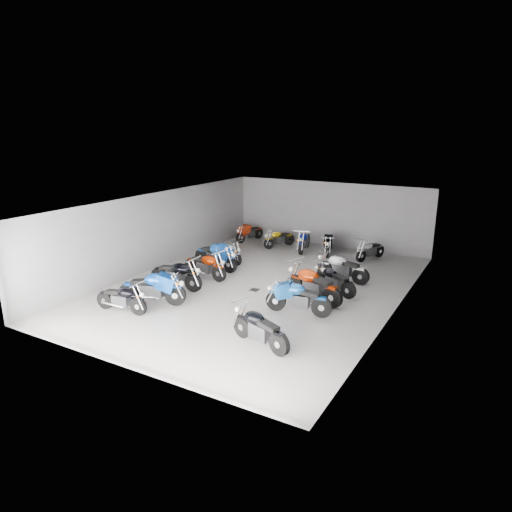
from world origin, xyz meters
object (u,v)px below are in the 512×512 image
at_px(motorcycle_left_d, 205,265).
at_px(motorcycle_right_a, 259,328).
at_px(motorcycle_back_c, 304,241).
at_px(motorcycle_back_e, 370,250).
at_px(motorcycle_back_d, 329,243).
at_px(motorcycle_left_f, 226,252).
at_px(motorcycle_back_b, 279,238).
at_px(motorcycle_right_f, 342,268).
at_px(motorcycle_right_e, 333,280).
at_px(motorcycle_back_a, 249,232).
at_px(drain_grate, 254,290).
at_px(motorcycle_left_b, 153,288).
at_px(motorcycle_left_e, 216,256).
at_px(motorcycle_right_d, 313,285).
at_px(motorcycle_left_a, 122,298).
at_px(motorcycle_left_c, 176,275).
at_px(motorcycle_right_c, 298,298).

height_order(motorcycle_left_d, motorcycle_right_a, motorcycle_left_d).
bearing_deg(motorcycle_back_c, motorcycle_left_d, 60.85).
xyz_separation_m(motorcycle_left_d, motorcycle_back_e, (4.94, 5.80, -0.07)).
bearing_deg(motorcycle_right_a, motorcycle_back_d, 27.56).
distance_m(motorcycle_left_f, motorcycle_back_b, 3.63).
distance_m(motorcycle_right_a, motorcycle_right_f, 6.35).
height_order(motorcycle_right_e, motorcycle_back_a, motorcycle_right_e).
xyz_separation_m(drain_grate, motorcycle_right_a, (2.33, -3.78, 0.50)).
relative_size(motorcycle_left_b, motorcycle_back_c, 1.09).
bearing_deg(motorcycle_back_d, motorcycle_left_b, 53.99).
height_order(motorcycle_left_e, motorcycle_right_d, motorcycle_right_d).
relative_size(motorcycle_left_a, motorcycle_back_d, 0.95).
relative_size(motorcycle_left_f, motorcycle_back_d, 0.95).
distance_m(motorcycle_left_a, motorcycle_right_f, 8.29).
xyz_separation_m(motorcycle_right_a, motorcycle_back_b, (-4.35, 9.75, -0.06)).
distance_m(motorcycle_left_f, motorcycle_right_a, 8.08).
distance_m(drain_grate, motorcycle_left_a, 4.79).
distance_m(motorcycle_left_a, motorcycle_right_d, 6.39).
xyz_separation_m(motorcycle_right_d, motorcycle_back_c, (-2.92, 5.85, -0.07)).
bearing_deg(motorcycle_right_f, motorcycle_back_d, 32.96).
xyz_separation_m(motorcycle_left_c, motorcycle_back_a, (-1.38, 7.66, -0.08)).
height_order(drain_grate, motorcycle_right_c, motorcycle_right_c).
bearing_deg(motorcycle_left_e, motorcycle_left_d, 26.20).
bearing_deg(motorcycle_right_e, motorcycle_left_a, 156.54).
height_order(motorcycle_left_d, motorcycle_right_f, motorcycle_right_f).
relative_size(motorcycle_right_a, motorcycle_back_d, 1.02).
bearing_deg(drain_grate, motorcycle_right_c, -27.85).
bearing_deg(motorcycle_right_d, motorcycle_left_c, 123.32).
xyz_separation_m(motorcycle_left_f, motorcycle_right_a, (5.17, -6.22, 0.04)).
xyz_separation_m(motorcycle_left_c, motorcycle_back_b, (0.57, 7.27, -0.09)).
relative_size(motorcycle_left_c, motorcycle_left_e, 0.95).
distance_m(drain_grate, motorcycle_back_b, 6.32).
bearing_deg(motorcycle_left_d, motorcycle_right_e, 108.60).
distance_m(drain_grate, motorcycle_left_e, 3.11).
xyz_separation_m(motorcycle_left_c, motorcycle_left_e, (-0.11, 2.73, 0.03)).
xyz_separation_m(drain_grate, motorcycle_right_e, (2.63, 1.16, 0.48)).
distance_m(motorcycle_left_c, motorcycle_back_d, 7.99).
xyz_separation_m(motorcycle_left_d, motorcycle_right_c, (4.69, -1.46, 0.01)).
bearing_deg(motorcycle_left_b, motorcycle_left_e, 164.22).
bearing_deg(motorcycle_back_c, motorcycle_right_f, 120.52).
height_order(motorcycle_left_b, motorcycle_left_e, motorcycle_left_e).
height_order(motorcycle_left_e, motorcycle_right_c, motorcycle_left_e).
bearing_deg(drain_grate, motorcycle_back_b, 108.68).
distance_m(motorcycle_left_e, motorcycle_right_a, 7.25).
bearing_deg(motorcycle_left_a, motorcycle_left_f, 175.21).
relative_size(motorcycle_left_f, motorcycle_back_b, 1.09).
relative_size(motorcycle_left_d, motorcycle_left_e, 0.91).
bearing_deg(motorcycle_right_c, motorcycle_left_e, 53.71).
height_order(motorcycle_left_e, motorcycle_right_a, motorcycle_left_e).
xyz_separation_m(motorcycle_right_e, motorcycle_back_b, (-4.65, 4.82, -0.03)).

